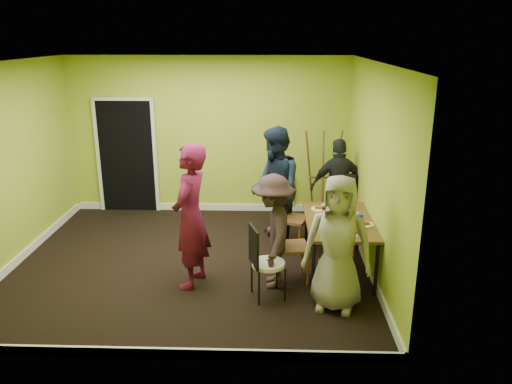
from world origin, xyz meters
TOP-DOWN VIEW (x-y plane):
  - ground at (0.00, 0.00)m, footprint 5.00×5.00m
  - room_walls at (-0.02, 0.04)m, footprint 5.04×4.54m
  - dining_table at (2.05, -0.18)m, footprint 0.90×1.50m
  - chair_left_far at (1.36, 0.56)m, footprint 0.56×0.56m
  - chair_left_near at (1.33, -0.50)m, footprint 0.49×0.48m
  - chair_back_end at (2.26, 1.12)m, footprint 0.56×0.61m
  - chair_front_end at (1.92, -0.99)m, footprint 0.39×0.39m
  - chair_bentwood at (1.04, -0.97)m, footprint 0.47×0.46m
  - easel at (2.00, 1.86)m, footprint 0.64×0.61m
  - plate_near_left at (1.82, 0.24)m, footprint 0.24×0.24m
  - plate_near_right at (1.86, -0.57)m, footprint 0.24×0.24m
  - plate_far_back at (1.98, 0.35)m, footprint 0.27×0.27m
  - plate_far_front at (2.09, -0.74)m, footprint 0.23×0.23m
  - plate_wall_back at (2.24, 0.01)m, footprint 0.26×0.26m
  - plate_wall_front at (2.35, -0.36)m, footprint 0.25×0.25m
  - thermos at (1.97, -0.23)m, footprint 0.07×0.07m
  - blue_bottle at (2.27, -0.48)m, footprint 0.08×0.08m
  - orange_bottle at (1.96, -0.03)m, footprint 0.04×0.04m
  - glass_mid at (1.87, 0.02)m, footprint 0.06×0.06m
  - glass_back at (2.20, 0.16)m, footprint 0.06×0.06m
  - glass_front at (2.18, -0.65)m, footprint 0.07×0.07m
  - cup_a at (1.87, -0.35)m, footprint 0.11×0.11m
  - cup_b at (2.23, -0.06)m, footprint 0.10×0.10m
  - person_standing at (0.11, -0.64)m, footprint 0.59×0.77m
  - person_left_far at (1.18, 0.73)m, footprint 0.85×1.01m
  - person_left_near at (1.15, -0.62)m, footprint 0.58×0.98m
  - person_back_end at (2.22, 1.23)m, footprint 0.96×0.49m
  - person_front_end at (1.90, -1.16)m, footprint 0.91×0.70m

SIDE VIEW (x-z plane):
  - ground at x=0.00m, z-range 0.00..0.00m
  - chair_front_end at x=1.92m, z-range 0.06..0.95m
  - chair_bentwood at x=1.04m, z-range 0.05..1.00m
  - chair_left_near at x=1.33m, z-range 0.06..1.09m
  - chair_left_far at x=1.36m, z-range 0.07..1.12m
  - dining_table at x=2.05m, z-range 0.32..1.07m
  - chair_back_end at x=2.26m, z-range 0.21..1.24m
  - person_left_near at x=1.15m, z-range 0.00..1.49m
  - plate_near_left at x=1.82m, z-range 0.75..0.76m
  - plate_near_right at x=1.86m, z-range 0.75..0.76m
  - plate_far_back at x=1.98m, z-range 0.75..0.76m
  - plate_far_front at x=2.09m, z-range 0.75..0.76m
  - plate_wall_back at x=2.24m, z-range 0.75..0.76m
  - plate_wall_front at x=2.35m, z-range 0.75..0.76m
  - person_back_end at x=2.22m, z-range 0.00..1.57m
  - orange_bottle at x=1.96m, z-range 0.75..0.83m
  - cup_a at x=1.87m, z-range 0.75..0.84m
  - cup_b at x=2.23m, z-range 0.75..0.84m
  - easel at x=2.00m, z-range -0.01..1.60m
  - glass_back at x=2.20m, z-range 0.75..0.85m
  - glass_front at x=2.18m, z-range 0.75..0.85m
  - glass_mid at x=1.87m, z-range 0.75..0.86m
  - person_front_end at x=1.90m, z-range 0.00..1.64m
  - blue_bottle at x=2.27m, z-range 0.75..0.94m
  - thermos at x=1.97m, z-range 0.75..0.95m
  - person_left_far at x=1.18m, z-range 0.00..1.84m
  - person_standing at x=0.11m, z-range 0.00..1.88m
  - room_walls at x=-0.02m, z-range -0.42..2.40m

